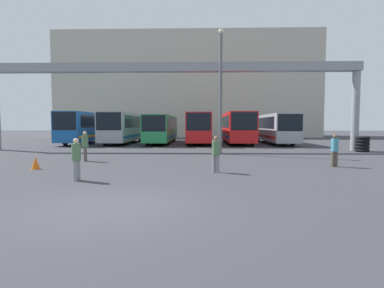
{
  "coord_description": "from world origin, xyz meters",
  "views": [
    {
      "loc": [
        2.21,
        -7.36,
        2.07
      ],
      "look_at": [
        1.46,
        20.01,
        0.3
      ],
      "focal_mm": 28.0,
      "sensor_mm": 36.0,
      "label": 1
    }
  ],
  "objects_px": {
    "bus_slot_4": "(237,126)",
    "pedestrian_near_right": "(76,158)",
    "bus_slot_5": "(274,127)",
    "lamp_post": "(221,87)",
    "pedestrian_near_left": "(85,145)",
    "bus_slot_2": "(162,127)",
    "pedestrian_mid_right": "(216,153)",
    "pedestrian_near_center": "(335,150)",
    "bus_slot_3": "(199,126)",
    "traffic_cone": "(36,163)",
    "bus_slot_1": "(124,126)",
    "bus_slot_0": "(87,126)",
    "tire_stack": "(362,144)"
  },
  "relations": [
    {
      "from": "bus_slot_5",
      "to": "traffic_cone",
      "type": "bearing_deg",
      "value": -128.79
    },
    {
      "from": "bus_slot_1",
      "to": "bus_slot_4",
      "type": "relative_size",
      "value": 1.04
    },
    {
      "from": "bus_slot_3",
      "to": "pedestrian_near_left",
      "type": "relative_size",
      "value": 6.4
    },
    {
      "from": "pedestrian_near_right",
      "to": "bus_slot_3",
      "type": "bearing_deg",
      "value": -178.91
    },
    {
      "from": "bus_slot_0",
      "to": "bus_slot_4",
      "type": "bearing_deg",
      "value": -0.29
    },
    {
      "from": "pedestrian_near_left",
      "to": "lamp_post",
      "type": "bearing_deg",
      "value": -83.19
    },
    {
      "from": "bus_slot_1",
      "to": "bus_slot_2",
      "type": "height_order",
      "value": "bus_slot_1"
    },
    {
      "from": "bus_slot_1",
      "to": "lamp_post",
      "type": "xyz_separation_m",
      "value": [
        9.86,
        -12.03,
        2.78
      ]
    },
    {
      "from": "pedestrian_near_left",
      "to": "pedestrian_near_right",
      "type": "relative_size",
      "value": 1.08
    },
    {
      "from": "bus_slot_4",
      "to": "lamp_post",
      "type": "bearing_deg",
      "value": -102.36
    },
    {
      "from": "traffic_cone",
      "to": "lamp_post",
      "type": "bearing_deg",
      "value": 39.03
    },
    {
      "from": "traffic_cone",
      "to": "bus_slot_3",
      "type": "bearing_deg",
      "value": 68.46
    },
    {
      "from": "bus_slot_4",
      "to": "bus_slot_2",
      "type": "bearing_deg",
      "value": 175.18
    },
    {
      "from": "bus_slot_4",
      "to": "pedestrian_near_center",
      "type": "height_order",
      "value": "bus_slot_4"
    },
    {
      "from": "pedestrian_near_center",
      "to": "lamp_post",
      "type": "relative_size",
      "value": 0.18
    },
    {
      "from": "bus_slot_0",
      "to": "bus_slot_4",
      "type": "distance_m",
      "value": 16.6
    },
    {
      "from": "pedestrian_near_left",
      "to": "pedestrian_near_right",
      "type": "bearing_deg",
      "value": 176.61
    },
    {
      "from": "bus_slot_2",
      "to": "pedestrian_mid_right",
      "type": "relative_size",
      "value": 7.87
    },
    {
      "from": "bus_slot_1",
      "to": "pedestrian_near_left",
      "type": "distance_m",
      "value": 16.51
    },
    {
      "from": "bus_slot_5",
      "to": "pedestrian_near_left",
      "type": "bearing_deg",
      "value": -131.39
    },
    {
      "from": "pedestrian_near_left",
      "to": "bus_slot_2",
      "type": "bearing_deg",
      "value": -29.32
    },
    {
      "from": "pedestrian_near_right",
      "to": "traffic_cone",
      "type": "height_order",
      "value": "pedestrian_near_right"
    },
    {
      "from": "lamp_post",
      "to": "pedestrian_near_right",
      "type": "bearing_deg",
      "value": -120.46
    },
    {
      "from": "bus_slot_0",
      "to": "pedestrian_near_left",
      "type": "distance_m",
      "value": 17.35
    },
    {
      "from": "pedestrian_near_left",
      "to": "bus_slot_3",
      "type": "bearing_deg",
      "value": -43.45
    },
    {
      "from": "bus_slot_1",
      "to": "traffic_cone",
      "type": "xyz_separation_m",
      "value": [
        0.76,
        -19.42,
        -1.62
      ]
    },
    {
      "from": "bus_slot_3",
      "to": "bus_slot_5",
      "type": "xyz_separation_m",
      "value": [
        8.3,
        0.6,
        -0.06
      ]
    },
    {
      "from": "traffic_cone",
      "to": "lamp_post",
      "type": "height_order",
      "value": "lamp_post"
    },
    {
      "from": "bus_slot_5",
      "to": "pedestrian_near_center",
      "type": "distance_m",
      "value": 18.63
    },
    {
      "from": "bus_slot_3",
      "to": "lamp_post",
      "type": "height_order",
      "value": "lamp_post"
    },
    {
      "from": "bus_slot_1",
      "to": "pedestrian_mid_right",
      "type": "bearing_deg",
      "value": -65.68
    },
    {
      "from": "bus_slot_0",
      "to": "traffic_cone",
      "type": "relative_size",
      "value": 19.5
    },
    {
      "from": "bus_slot_5",
      "to": "bus_slot_2",
      "type": "bearing_deg",
      "value": 179.19
    },
    {
      "from": "bus_slot_1",
      "to": "pedestrian_near_right",
      "type": "distance_m",
      "value": 22.59
    },
    {
      "from": "bus_slot_5",
      "to": "lamp_post",
      "type": "xyz_separation_m",
      "value": [
        -6.74,
        -12.33,
        2.88
      ]
    },
    {
      "from": "bus_slot_2",
      "to": "bus_slot_5",
      "type": "bearing_deg",
      "value": -0.81
    },
    {
      "from": "bus_slot_1",
      "to": "bus_slot_5",
      "type": "bearing_deg",
      "value": 1.03
    },
    {
      "from": "bus_slot_3",
      "to": "bus_slot_5",
      "type": "bearing_deg",
      "value": 4.15
    },
    {
      "from": "traffic_cone",
      "to": "pedestrian_mid_right",
      "type": "bearing_deg",
      "value": -5.16
    },
    {
      "from": "bus_slot_2",
      "to": "pedestrian_near_left",
      "type": "distance_m",
      "value": 17.01
    },
    {
      "from": "bus_slot_5",
      "to": "traffic_cone",
      "type": "distance_m",
      "value": 25.34
    },
    {
      "from": "bus_slot_5",
      "to": "traffic_cone",
      "type": "height_order",
      "value": "bus_slot_5"
    },
    {
      "from": "pedestrian_near_right",
      "to": "tire_stack",
      "type": "bearing_deg",
      "value": 138.4
    },
    {
      "from": "bus_slot_4",
      "to": "pedestrian_near_center",
      "type": "bearing_deg",
      "value": -81.79
    },
    {
      "from": "pedestrian_mid_right",
      "to": "pedestrian_near_center",
      "type": "relative_size",
      "value": 0.99
    },
    {
      "from": "bus_slot_4",
      "to": "pedestrian_near_center",
      "type": "distance_m",
      "value": 18.24
    },
    {
      "from": "pedestrian_mid_right",
      "to": "pedestrian_near_center",
      "type": "bearing_deg",
      "value": 40.87
    },
    {
      "from": "bus_slot_4",
      "to": "pedestrian_near_right",
      "type": "relative_size",
      "value": 6.99
    },
    {
      "from": "pedestrian_near_right",
      "to": "pedestrian_near_center",
      "type": "relative_size",
      "value": 0.98
    },
    {
      "from": "bus_slot_1",
      "to": "bus_slot_2",
      "type": "xyz_separation_m",
      "value": [
        4.15,
        0.48,
        -0.15
      ]
    }
  ]
}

